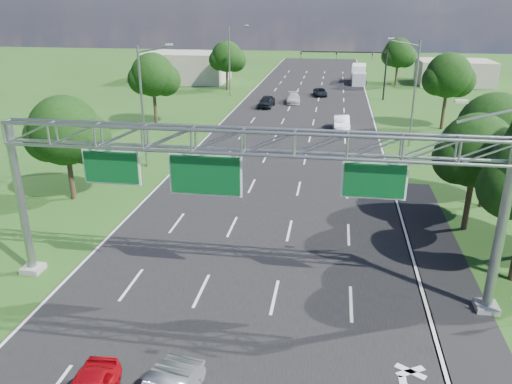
# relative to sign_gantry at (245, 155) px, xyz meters

# --- Properties ---
(ground) EXTENTS (220.00, 220.00, 0.00)m
(ground) POSITION_rel_sign_gantry_xyz_m (-0.33, 18.00, -6.89)
(ground) COLOR #244C16
(ground) RESTS_ON ground
(road) EXTENTS (18.00, 180.00, 0.02)m
(road) POSITION_rel_sign_gantry_xyz_m (-0.33, 18.00, -6.89)
(road) COLOR black
(road) RESTS_ON ground
(road_flare) EXTENTS (3.00, 30.00, 0.02)m
(road_flare) POSITION_rel_sign_gantry_xyz_m (9.87, 2.00, -6.89)
(road_flare) COLOR black
(road_flare) RESTS_ON ground
(sign_gantry) EXTENTS (23.50, 1.00, 9.56)m
(sign_gantry) POSITION_rel_sign_gantry_xyz_m (0.00, 0.00, 0.00)
(sign_gantry) COLOR gray
(sign_gantry) RESTS_ON ground
(traffic_signal) EXTENTS (12.21, 0.24, 7.00)m
(traffic_signal) POSITION_rel_sign_gantry_xyz_m (7.15, 53.00, -1.72)
(traffic_signal) COLOR black
(traffic_signal) RESTS_ON ground
(streetlight_l_near) EXTENTS (2.97, 0.22, 10.16)m
(streetlight_l_near) POSITION_rel_sign_gantry_xyz_m (-11.63, 18.00, -1.31)
(streetlight_l_near) COLOR gray
(streetlight_l_near) RESTS_ON ground
(streetlight_l_far) EXTENTS (2.97, 0.22, 10.16)m
(streetlight_l_far) POSITION_rel_sign_gantry_xyz_m (-11.63, 53.00, -1.31)
(streetlight_l_far) COLOR gray
(streetlight_l_far) RESTS_ON ground
(streetlight_r_mid) EXTENTS (2.97, 0.22, 10.16)m
(streetlight_r_mid) POSITION_rel_sign_gantry_xyz_m (10.97, 28.00, -1.31)
(streetlight_r_mid) COLOR gray
(streetlight_r_mid) RESTS_ON ground
(tree_verge_la) EXTENTS (5.76, 4.80, 7.40)m
(tree_verge_la) POSITION_rel_sign_gantry_xyz_m (-14.25, 10.04, -2.13)
(tree_verge_la) COLOR #2D2116
(tree_verge_la) RESTS_ON ground
(tree_verge_lb) EXTENTS (5.76, 4.80, 8.06)m
(tree_verge_lb) POSITION_rel_sign_gantry_xyz_m (-16.25, 33.04, -1.48)
(tree_verge_lb) COLOR #2D2116
(tree_verge_lb) RESTS_ON ground
(tree_verge_lc) EXTENTS (5.76, 4.80, 7.62)m
(tree_verge_lc) POSITION_rel_sign_gantry_xyz_m (-13.25, 58.04, -1.92)
(tree_verge_lc) COLOR #2D2116
(tree_verge_lc) RESTS_ON ground
(tree_verge_rd) EXTENTS (5.76, 4.80, 8.28)m
(tree_verge_rd) POSITION_rel_sign_gantry_xyz_m (15.75, 36.04, -1.26)
(tree_verge_rd) COLOR #2D2116
(tree_verge_rd) RESTS_ON ground
(tree_verge_re) EXTENTS (5.76, 4.80, 7.84)m
(tree_verge_re) POSITION_rel_sign_gantry_xyz_m (13.75, 66.04, -1.70)
(tree_verge_re) COLOR #2D2116
(tree_verge_re) RESTS_ON ground
(building_left) EXTENTS (14.00, 10.00, 5.00)m
(building_left) POSITION_rel_sign_gantry_xyz_m (-22.33, 66.00, -4.39)
(building_left) COLOR #A69E8C
(building_left) RESTS_ON ground
(building_right) EXTENTS (12.00, 9.00, 4.00)m
(building_right) POSITION_rel_sign_gantry_xyz_m (23.67, 70.00, -4.89)
(building_right) COLOR #A69E8C
(building_right) RESTS_ON ground
(car_queue_a) EXTENTS (2.24, 4.68, 1.31)m
(car_queue_a) POSITION_rel_sign_gantry_xyz_m (-1.92, 48.67, -6.23)
(car_queue_a) COLOR silver
(car_queue_a) RESTS_ON ground
(car_queue_b) EXTENTS (2.34, 4.20, 1.11)m
(car_queue_b) POSITION_rel_sign_gantry_xyz_m (1.58, 54.94, -6.34)
(car_queue_b) COLOR black
(car_queue_b) RESTS_ON ground
(car_queue_c) EXTENTS (2.04, 4.53, 1.51)m
(car_queue_c) POSITION_rel_sign_gantry_xyz_m (-5.20, 45.16, -6.14)
(car_queue_c) COLOR black
(car_queue_c) RESTS_ON ground
(car_queue_d) EXTENTS (1.90, 4.90, 1.59)m
(car_queue_d) POSITION_rel_sign_gantry_xyz_m (4.64, 33.55, -6.10)
(car_queue_d) COLOR white
(car_queue_d) RESTS_ON ground
(box_truck) EXTENTS (2.62, 8.11, 3.03)m
(box_truck) POSITION_rel_sign_gantry_xyz_m (7.67, 68.76, -5.44)
(box_truck) COLOR white
(box_truck) RESTS_ON ground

